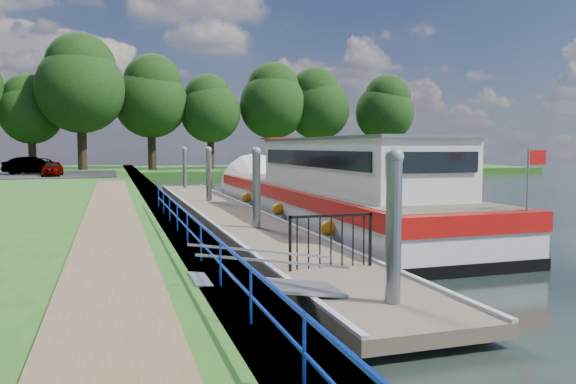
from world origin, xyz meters
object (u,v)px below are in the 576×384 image
object	(u,v)px
pontoon	(228,217)
car_b	(32,166)
car_a	(52,168)
car_d	(41,165)
barge	(318,193)

from	to	relation	value
pontoon	car_b	distance (m)	26.89
car_a	car_b	bearing A→B (deg)	122.51
car_a	car_b	xyz separation A→B (m)	(-1.67, 2.89, 0.13)
car_b	pontoon	bearing A→B (deg)	-147.32
car_d	car_b	bearing A→B (deg)	-89.14
barge	car_b	xyz separation A→B (m)	(-13.67, 25.39, 0.41)
car_a	car_b	size ratio (longest dim) A/B	0.78
barge	car_b	bearing A→B (deg)	118.30
barge	car_d	distance (m)	31.64
pontoon	car_a	distance (m)	23.58
pontoon	car_b	xyz separation A→B (m)	(-10.08, 24.89, 1.32)
car_b	car_a	bearing A→B (deg)	-139.29
barge	car_d	world-z (taller)	barge
pontoon	car_a	size ratio (longest dim) A/B	9.51
pontoon	barge	xyz separation A→B (m)	(3.60, -0.49, 0.90)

